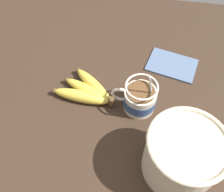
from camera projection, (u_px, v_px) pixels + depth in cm
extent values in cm
cube|color=#332319|center=(123.00, 116.00, 77.62)|extent=(122.60, 122.60, 3.69)
cylinder|color=beige|center=(140.00, 100.00, 74.41)|extent=(9.52, 9.52, 7.54)
cylinder|color=navy|center=(140.00, 100.00, 74.57)|extent=(9.72, 9.72, 3.58)
torus|color=beige|center=(121.00, 94.00, 73.86)|extent=(5.80, 0.90, 5.80)
cylinder|color=brown|center=(141.00, 92.00, 71.25)|extent=(8.32, 8.32, 0.40)
torus|color=beige|center=(142.00, 87.00, 69.15)|extent=(9.52, 9.52, 0.60)
cylinder|color=#B2B2B7|center=(151.00, 93.00, 70.66)|extent=(2.91, 0.50, 13.15)
ellipsoid|color=#B2B2B7|center=(144.00, 105.00, 76.11)|extent=(3.00, 2.00, 0.80)
cylinder|color=#4C381E|center=(112.00, 101.00, 75.38)|extent=(2.00, 2.00, 3.00)
ellipsoid|color=gold|center=(93.00, 85.00, 80.08)|extent=(14.88, 13.33, 3.68)
sphere|color=#4C381E|center=(78.00, 70.00, 83.66)|extent=(1.66, 1.66, 1.66)
ellipsoid|color=gold|center=(87.00, 90.00, 78.87)|extent=(16.35, 9.45, 3.56)
sphere|color=#4C381E|center=(67.00, 80.00, 81.33)|extent=(1.60, 1.60, 1.60)
ellipsoid|color=gold|center=(81.00, 96.00, 77.36)|extent=(17.84, 5.28, 3.86)
sphere|color=#4C381E|center=(55.00, 91.00, 78.59)|extent=(1.74, 1.74, 1.74)
cylinder|color=beige|center=(182.00, 156.00, 60.39)|extent=(18.14, 18.14, 14.89)
torus|color=beige|center=(189.00, 143.00, 54.31)|extent=(19.05, 19.05, 1.27)
cube|color=slate|center=(172.00, 65.00, 87.09)|extent=(18.65, 14.99, 0.60)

